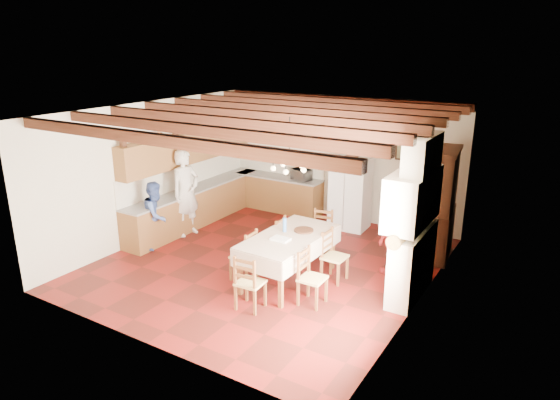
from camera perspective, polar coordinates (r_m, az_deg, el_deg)
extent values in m
cube|color=#4D1511|center=(9.99, -1.40, -7.26)|extent=(6.00, 6.50, 0.02)
cube|color=white|center=(9.14, -1.54, 10.18)|extent=(6.00, 6.50, 0.02)
cube|color=beige|center=(12.23, 6.87, 4.77)|extent=(6.00, 0.02, 3.00)
cube|color=beige|center=(7.10, -15.94, -5.36)|extent=(6.00, 0.02, 3.00)
cube|color=beige|center=(11.32, -14.39, 3.30)|extent=(0.02, 6.50, 3.00)
cube|color=beige|center=(8.29, 16.30, -2.06)|extent=(0.02, 6.50, 3.00)
cube|color=brown|center=(12.14, -9.47, -0.69)|extent=(0.60, 4.30, 0.86)
cube|color=brown|center=(12.95, -0.11, 0.72)|extent=(2.30, 0.60, 0.86)
cube|color=gray|center=(12.01, -9.58, 1.35)|extent=(0.62, 4.30, 0.04)
cube|color=gray|center=(12.82, -0.11, 2.64)|extent=(2.34, 0.62, 0.04)
cube|color=silver|center=(12.11, -10.68, 2.99)|extent=(0.03, 4.30, 0.60)
cube|color=silver|center=(12.98, 0.55, 4.28)|extent=(2.30, 0.03, 0.60)
cube|color=brown|center=(11.86, -10.28, 5.94)|extent=(0.35, 4.20, 0.70)
cube|color=black|center=(11.59, 13.87, 5.44)|extent=(0.34, 0.03, 0.42)
cube|color=white|center=(11.68, 8.04, 0.75)|extent=(0.86, 0.72, 1.68)
cube|color=beige|center=(8.95, 1.03, -4.22)|extent=(1.11, 2.07, 0.05)
cube|color=brown|center=(8.67, -4.60, -8.22)|extent=(0.07, 0.07, 0.84)
cube|color=brown|center=(8.23, 0.09, -9.65)|extent=(0.07, 0.07, 0.84)
cube|color=brown|center=(10.04, 1.77, -4.47)|extent=(0.07, 0.07, 0.84)
cube|color=brown|center=(9.66, 6.03, -5.48)|extent=(0.07, 0.07, 0.84)
torus|color=black|center=(8.53, 1.08, 4.46)|extent=(0.47, 0.47, 0.03)
imported|color=silver|center=(11.33, -10.71, 0.81)|extent=(0.58, 0.78, 1.96)
imported|color=#4460AA|center=(10.81, -13.93, -1.65)|extent=(0.70, 0.81, 1.44)
imported|color=red|center=(9.57, 12.79, -4.16)|extent=(0.55, 0.90, 1.43)
imported|color=silver|center=(12.46, 2.45, 2.92)|extent=(0.57, 0.47, 0.27)
imported|color=#3B1E12|center=(11.43, 8.36, 5.58)|extent=(0.33, 0.33, 0.34)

